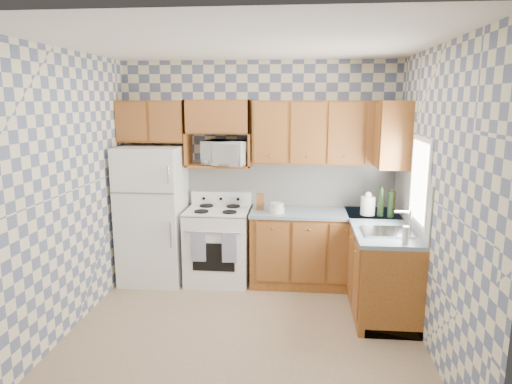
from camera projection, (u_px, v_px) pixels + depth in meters
floor at (244, 332)px, 4.45m from camera, size 3.40×3.40×0.00m
back_wall at (259, 171)px, 5.74m from camera, size 3.40×0.02×2.70m
right_wall at (434, 201)px, 4.02m from camera, size 0.02×3.20×2.70m
backsplash_back at (290, 183)px, 5.72m from camera, size 2.60×0.02×0.56m
backsplash_right at (410, 199)px, 4.83m from camera, size 0.02×1.60×0.56m
refrigerator at (153, 215)px, 5.62m from camera, size 0.75×0.70×1.68m
stove_body at (218, 246)px, 5.64m from camera, size 0.76×0.65×0.90m
cooktop at (218, 210)px, 5.55m from camera, size 0.76×0.65×0.02m
backguard at (221, 198)px, 5.80m from camera, size 0.76×0.08×0.17m
dish_towel_left at (198, 247)px, 5.30m from camera, size 0.17×0.02×0.36m
dish_towel_right at (229, 248)px, 5.27m from camera, size 0.17×0.02×0.36m
base_cabinets_back at (324, 249)px, 5.55m from camera, size 1.75×0.60×0.88m
base_cabinets_right at (379, 266)px, 5.01m from camera, size 0.60×1.60×0.88m
countertop_back at (325, 213)px, 5.45m from camera, size 1.77×0.63×0.04m
countertop_right at (380, 225)px, 4.92m from camera, size 0.63×1.60×0.04m
upper_cabinets_back at (327, 132)px, 5.40m from camera, size 1.75×0.33×0.74m
upper_cabinets_fridge at (152, 121)px, 5.58m from camera, size 0.82×0.33×0.50m
upper_cabinets_right at (391, 134)px, 5.15m from camera, size 0.33×0.70×0.74m
microwave_shelf at (219, 165)px, 5.61m from camera, size 0.80×0.33×0.03m
microwave at (226, 153)px, 5.52m from camera, size 0.61×0.49×0.30m
sink at (387, 232)px, 4.57m from camera, size 0.48×0.40×0.03m
window at (420, 181)px, 4.44m from camera, size 0.02×0.66×0.86m
bottle_0 at (381, 202)px, 5.20m from camera, size 0.07×0.07×0.33m
bottle_1 at (391, 204)px, 5.13m from camera, size 0.07×0.07×0.30m
bottle_2 at (392, 203)px, 5.23m from camera, size 0.07×0.07×0.28m
knife_block at (260, 202)px, 5.51m from camera, size 0.09×0.09×0.20m
electric_kettle at (368, 206)px, 5.27m from camera, size 0.17×0.17×0.21m
food_containers at (277, 208)px, 5.36m from camera, size 0.18×0.18×0.12m
soap_bottle at (406, 235)px, 4.19m from camera, size 0.06×0.06×0.17m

